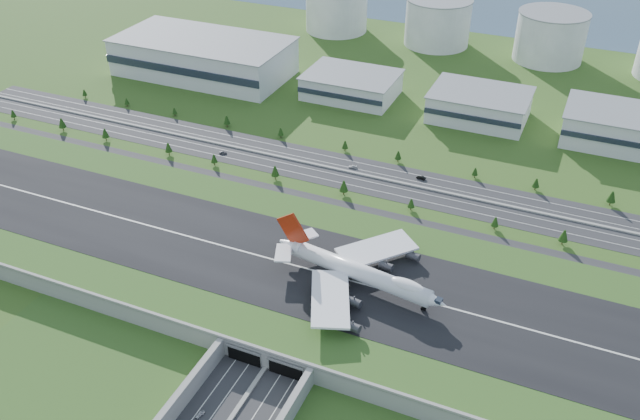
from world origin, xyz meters
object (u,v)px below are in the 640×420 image
at_px(fuel_tank_a, 337,9).
at_px(car_0, 200,414).
at_px(boeing_747, 358,272).
at_px(car_7, 353,167).
at_px(car_4, 223,153).
at_px(car_5, 421,178).

relative_size(fuel_tank_a, car_0, 12.91).
bearing_deg(car_0, boeing_747, 85.26).
bearing_deg(car_7, fuel_tank_a, -170.88).
distance_m(boeing_747, car_0, 83.19).
bearing_deg(car_4, fuel_tank_a, -15.17).
relative_size(fuel_tank_a, car_5, 9.99).
height_order(boeing_747, car_4, boeing_747).
bearing_deg(fuel_tank_a, car_0, -74.23).
bearing_deg(car_7, car_4, -94.22).
xyz_separation_m(fuel_tank_a, car_4, (22.58, -224.16, -16.66)).
distance_m(car_0, car_4, 185.63).
xyz_separation_m(fuel_tank_a, boeing_747, (137.21, -310.93, -2.72)).
bearing_deg(car_5, boeing_747, 7.87).
distance_m(car_0, car_7, 179.08).
distance_m(car_4, car_7, 74.76).
relative_size(car_5, car_7, 1.09).
xyz_separation_m(car_0, car_4, (-87.00, 163.98, 0.06)).
bearing_deg(boeing_747, car_0, -100.86).
relative_size(fuel_tank_a, car_7, 10.93).
height_order(car_5, car_7, car_5).
distance_m(boeing_747, car_4, 144.44).
bearing_deg(car_4, car_7, -99.68).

